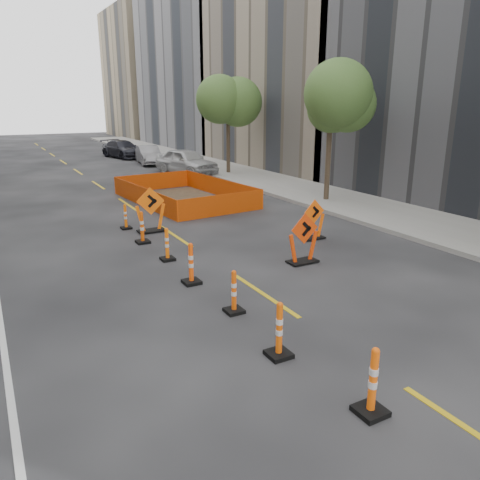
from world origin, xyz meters
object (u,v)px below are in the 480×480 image
channelizer_4 (234,292)px  parked_car_near (186,161)px  channelizer_3 (279,330)px  chevron_sign_right (313,219)px  parked_car_far (123,149)px  parked_car_mid (149,155)px  channelizer_7 (142,227)px  channelizer_5 (191,263)px  chevron_sign_left (151,210)px  chevron_sign_center (303,238)px  channelizer_2 (373,381)px  channelizer_8 (125,217)px  channelizer_6 (167,244)px

channelizer_4 → parked_car_near: 21.29m
channelizer_3 → chevron_sign_right: size_ratio=0.79×
parked_car_far → chevron_sign_right: bearing=-104.6°
parked_car_mid → parked_car_far: size_ratio=0.84×
parked_car_far → channelizer_7: bearing=-116.7°
channelizer_5 → channelizer_7: channelizer_5 is taller
chevron_sign_left → parked_car_far: size_ratio=0.34×
chevron_sign_center → parked_car_mid: bearing=83.4°
parked_car_far → chevron_sign_center: bearing=-108.0°
channelizer_2 → chevron_sign_right: size_ratio=0.81×
channelizer_4 → chevron_sign_center: size_ratio=0.67×
parked_car_mid → channelizer_7: bearing=-100.5°
channelizer_7 → parked_car_near: (7.35, 13.78, 0.28)m
channelizer_3 → parked_car_far: size_ratio=0.22×
channelizer_4 → channelizer_7: 6.25m
channelizer_4 → channelizer_7: channelizer_7 is taller
chevron_sign_left → parked_car_mid: 19.57m
channelizer_3 → channelizer_5: bearing=89.7°
parked_car_near → parked_car_mid: parked_car_near is taller
channelizer_2 → channelizer_8: size_ratio=1.20×
channelizer_2 → channelizer_6: 8.33m
chevron_sign_right → channelizer_5: bearing=-163.8°
parked_car_mid → channelizer_3: bearing=-95.2°
channelizer_3 → chevron_sign_left: (0.74, 9.54, 0.27)m
parked_car_mid → channelizer_5: bearing=-97.4°
chevron_sign_left → channelizer_3: bearing=-76.5°
chevron_sign_left → chevron_sign_right: 5.83m
parked_car_far → chevron_sign_left: bearing=-115.8°
chevron_sign_center → chevron_sign_right: chevron_sign_center is taller
chevron_sign_center → parked_car_mid: size_ratio=0.36×
channelizer_8 → parked_car_mid: parked_car_mid is taller
channelizer_2 → channelizer_8: 12.50m
channelizer_8 → parked_car_far: parked_car_far is taller
channelizer_3 → chevron_sign_center: 5.42m
channelizer_7 → channelizer_8: (0.02, 2.08, -0.08)m
chevron_sign_right → channelizer_7: bearing=153.5°
parked_car_near → parked_car_far: bearing=79.8°
channelizer_3 → parked_car_mid: 28.96m
channelizer_3 → channelizer_6: size_ratio=1.10×
chevron_sign_right → parked_car_far: bearing=85.7°
channelizer_3 → chevron_sign_center: chevron_sign_center is taller
channelizer_5 → channelizer_7: bearing=89.9°
channelizer_7 → parked_car_near: bearing=61.9°
chevron_sign_center → chevron_sign_right: 2.58m
channelizer_7 → channelizer_5: bearing=-90.1°
channelizer_4 → channelizer_7: (-0.14, 6.25, 0.04)m
channelizer_2 → parked_car_near: size_ratio=0.23×
channelizer_3 → chevron_sign_right: chevron_sign_right is taller
channelizer_6 → channelizer_5: bearing=-93.1°
parked_car_mid → parked_car_far: (-0.54, 5.14, 0.03)m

